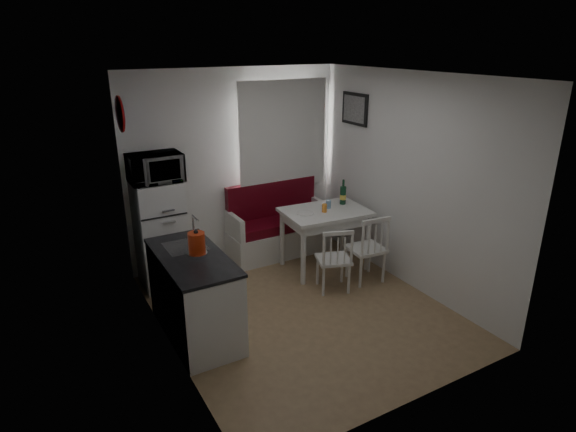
% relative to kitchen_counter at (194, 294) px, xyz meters
% --- Properties ---
extents(floor, '(3.00, 3.50, 0.02)m').
position_rel_kitchen_counter_xyz_m(floor, '(1.20, -0.16, -0.46)').
color(floor, '#8F704C').
rests_on(floor, ground).
extents(ceiling, '(3.00, 3.50, 0.02)m').
position_rel_kitchen_counter_xyz_m(ceiling, '(1.20, -0.16, 2.14)').
color(ceiling, white).
rests_on(ceiling, wall_back).
extents(wall_back, '(3.00, 0.02, 2.60)m').
position_rel_kitchen_counter_xyz_m(wall_back, '(1.20, 1.59, 0.84)').
color(wall_back, white).
rests_on(wall_back, floor).
extents(wall_front, '(3.00, 0.02, 2.60)m').
position_rel_kitchen_counter_xyz_m(wall_front, '(1.20, -1.91, 0.84)').
color(wall_front, white).
rests_on(wall_front, floor).
extents(wall_left, '(0.02, 3.50, 2.60)m').
position_rel_kitchen_counter_xyz_m(wall_left, '(-0.30, -0.16, 0.84)').
color(wall_left, white).
rests_on(wall_left, floor).
extents(wall_right, '(0.02, 3.50, 2.60)m').
position_rel_kitchen_counter_xyz_m(wall_right, '(2.70, -0.16, 0.84)').
color(wall_right, white).
rests_on(wall_right, floor).
extents(window, '(1.22, 0.06, 1.47)m').
position_rel_kitchen_counter_xyz_m(window, '(1.90, 1.56, 1.17)').
color(window, white).
rests_on(window, wall_back).
extents(curtain, '(1.35, 0.02, 1.50)m').
position_rel_kitchen_counter_xyz_m(curtain, '(1.90, 1.49, 1.22)').
color(curtain, white).
rests_on(curtain, wall_back).
extents(kitchen_counter, '(0.62, 1.32, 1.16)m').
position_rel_kitchen_counter_xyz_m(kitchen_counter, '(0.00, 0.00, 0.00)').
color(kitchen_counter, white).
rests_on(kitchen_counter, floor).
extents(wall_sign, '(0.03, 0.40, 0.40)m').
position_rel_kitchen_counter_xyz_m(wall_sign, '(-0.27, 1.29, 1.69)').
color(wall_sign, navy).
rests_on(wall_sign, wall_left).
extents(picture_frame, '(0.04, 0.52, 0.42)m').
position_rel_kitchen_counter_xyz_m(picture_frame, '(2.67, 0.94, 1.59)').
color(picture_frame, black).
rests_on(picture_frame, wall_right).
extents(bench, '(1.45, 0.56, 1.03)m').
position_rel_kitchen_counter_xyz_m(bench, '(1.71, 1.36, -0.11)').
color(bench, white).
rests_on(bench, floor).
extents(dining_table, '(1.15, 0.85, 0.82)m').
position_rel_kitchen_counter_xyz_m(dining_table, '(2.04, 0.64, 0.27)').
color(dining_table, white).
rests_on(dining_table, floor).
extents(chair_left, '(0.49, 0.49, 0.45)m').
position_rel_kitchen_counter_xyz_m(chair_left, '(1.79, -0.01, 0.06)').
color(chair_left, white).
rests_on(chair_left, floor).
extents(chair_right, '(0.46, 0.44, 0.48)m').
position_rel_kitchen_counter_xyz_m(chair_right, '(2.29, -0.02, 0.10)').
color(chair_right, white).
rests_on(chair_right, floor).
extents(fridge, '(0.54, 0.54, 1.36)m').
position_rel_kitchen_counter_xyz_m(fridge, '(0.02, 1.24, 0.22)').
color(fridge, white).
rests_on(fridge, floor).
extents(microwave, '(0.61, 0.41, 0.34)m').
position_rel_kitchen_counter_xyz_m(microwave, '(0.02, 1.19, 1.07)').
color(microwave, white).
rests_on(microwave, fridge).
extents(kettle, '(0.20, 0.20, 0.27)m').
position_rel_kitchen_counter_xyz_m(kettle, '(0.05, -0.05, 0.58)').
color(kettle, red).
rests_on(kettle, kitchen_counter).
extents(wine_bottle, '(0.09, 0.09, 0.34)m').
position_rel_kitchen_counter_xyz_m(wine_bottle, '(2.39, 0.74, 0.53)').
color(wine_bottle, '#143F25').
rests_on(wine_bottle, dining_table).
extents(drinking_glass_orange, '(0.07, 0.07, 0.11)m').
position_rel_kitchen_counter_xyz_m(drinking_glass_orange, '(1.99, 0.59, 0.42)').
color(drinking_glass_orange, orange).
rests_on(drinking_glass_orange, dining_table).
extents(drinking_glass_blue, '(0.07, 0.07, 0.11)m').
position_rel_kitchen_counter_xyz_m(drinking_glass_blue, '(2.12, 0.69, 0.42)').
color(drinking_glass_blue, '#6E96BC').
rests_on(drinking_glass_blue, dining_table).
extents(plate, '(0.22, 0.22, 0.02)m').
position_rel_kitchen_counter_xyz_m(plate, '(1.74, 0.66, 0.37)').
color(plate, white).
rests_on(plate, dining_table).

